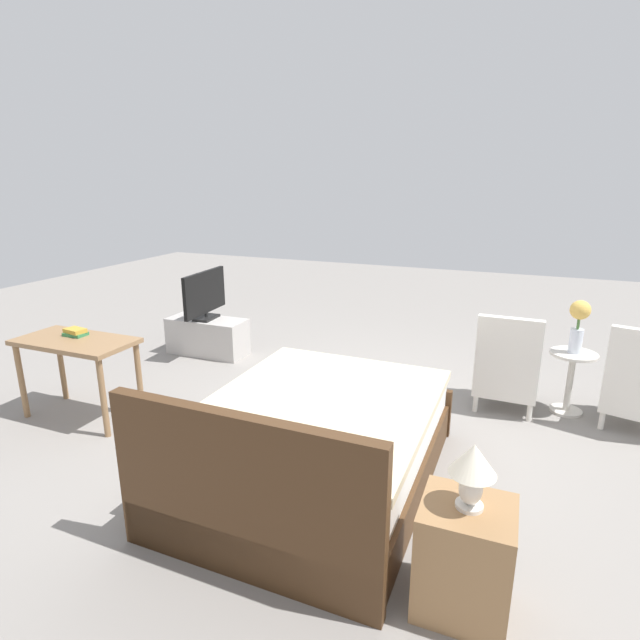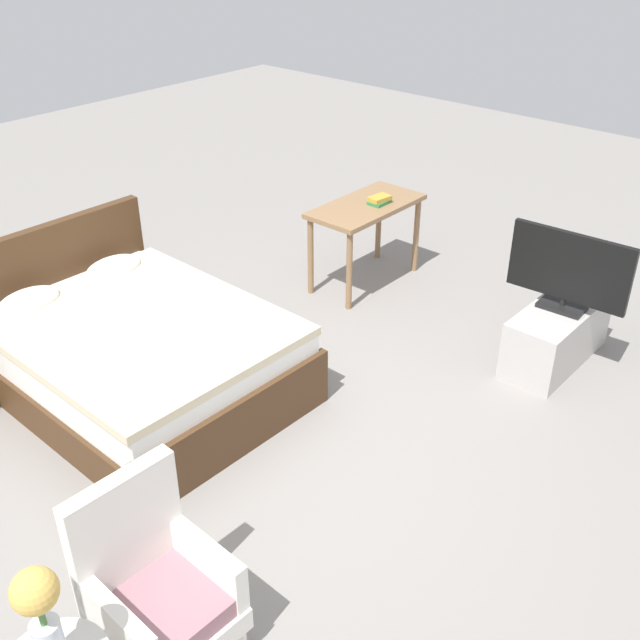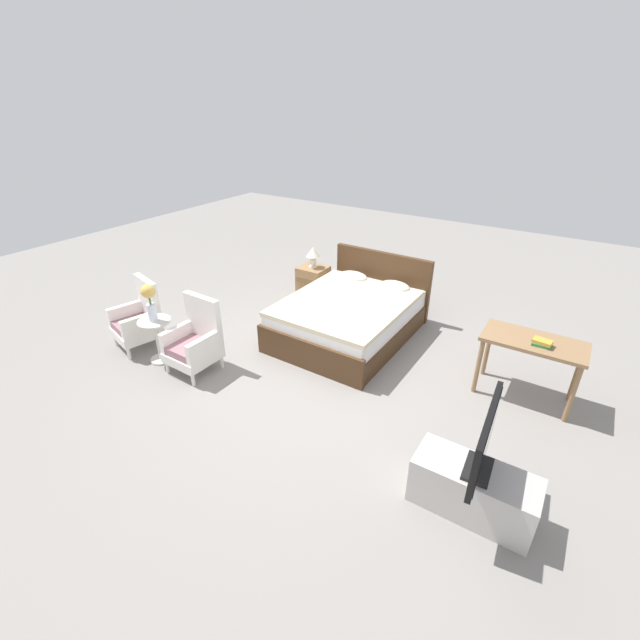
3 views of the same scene
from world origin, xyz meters
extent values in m
plane|color=gray|center=(0.00, 0.00, 0.00)|extent=(16.00, 16.00, 0.00)
cube|color=#472D19|center=(-0.14, 1.02, 0.14)|extent=(1.55, 2.07, 0.28)
cube|color=white|center=(-0.14, 1.02, 0.40)|extent=(1.49, 1.99, 0.24)
cube|color=beige|center=(-0.15, 0.94, 0.55)|extent=(1.53, 1.83, 0.06)
cube|color=#472D19|center=(-0.13, 2.01, 0.48)|extent=(1.56, 0.10, 0.96)
cube|color=#472D19|center=(-0.16, 0.02, 0.20)|extent=(1.55, 0.08, 0.40)
ellipsoid|color=white|center=(-0.48, 1.74, 0.59)|extent=(0.44, 0.29, 0.14)
ellipsoid|color=white|center=(0.21, 1.73, 0.59)|extent=(0.44, 0.29, 0.14)
cylinder|color=white|center=(-1.10, -0.98, 0.08)|extent=(0.04, 0.04, 0.16)
cylinder|color=white|center=(-1.09, -0.52, 0.08)|extent=(0.04, 0.04, 0.16)
cube|color=white|center=(-1.32, -0.75, 0.22)|extent=(0.55, 0.55, 0.12)
cube|color=gray|center=(-1.32, -0.75, 0.33)|extent=(0.51, 0.51, 0.10)
cube|color=white|center=(-1.32, -0.52, 0.60)|extent=(0.54, 0.09, 0.64)
cube|color=white|center=(-1.56, -0.74, 0.41)|extent=(0.08, 0.51, 0.26)
cube|color=white|center=(-1.09, -0.75, 0.41)|extent=(0.08, 0.51, 0.26)
cylinder|color=#477538|center=(-1.86, -0.82, 0.85)|extent=(0.02, 0.02, 0.10)
sphere|color=#E0B251|center=(-1.86, -0.82, 0.97)|extent=(0.17, 0.17, 0.17)
cube|color=#B7B2AD|center=(2.10, -0.94, 0.22)|extent=(0.96, 0.40, 0.44)
cube|color=black|center=(2.10, -0.94, 0.45)|extent=(0.22, 0.33, 0.03)
cylinder|color=black|center=(2.10, -0.94, 0.49)|extent=(0.04, 0.04, 0.05)
cube|color=black|center=(2.10, -0.94, 0.77)|extent=(0.10, 0.86, 0.50)
cube|color=black|center=(2.13, -0.94, 0.77)|extent=(0.05, 0.80, 0.45)
cylinder|color=#8E6B47|center=(1.70, 0.69, 0.34)|extent=(0.05, 0.05, 0.69)
cylinder|color=#8E6B47|center=(2.64, 0.69, 0.34)|extent=(0.05, 0.05, 0.69)
cylinder|color=#8E6B47|center=(1.70, 1.11, 0.34)|extent=(0.05, 0.05, 0.69)
cylinder|color=#8E6B47|center=(2.64, 1.11, 0.34)|extent=(0.05, 0.05, 0.69)
cube|color=#8E6B47|center=(2.17, 0.90, 0.71)|extent=(1.04, 0.52, 0.04)
cube|color=#337A47|center=(2.25, 0.82, 0.74)|extent=(0.19, 0.13, 0.03)
cube|color=#B79333|center=(2.25, 0.82, 0.77)|extent=(0.20, 0.14, 0.04)
camera|label=1|loc=(-1.34, 3.90, 2.07)|focal=28.00mm
camera|label=2|loc=(-2.52, -2.70, 3.07)|focal=42.00mm
camera|label=3|loc=(2.37, -3.62, 3.03)|focal=24.00mm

